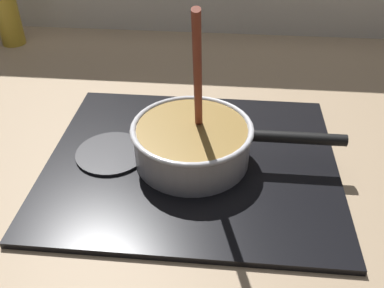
{
  "coord_description": "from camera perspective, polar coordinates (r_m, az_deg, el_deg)",
  "views": [
    {
      "loc": [
        0.03,
        -0.56,
        0.53
      ],
      "look_at": [
        -0.03,
        0.1,
        0.05
      ],
      "focal_mm": 40.02,
      "sensor_mm": 36.0,
      "label": 1
    }
  ],
  "objects": [
    {
      "name": "burner_ring",
      "position": [
        0.84,
        -0.0,
        -1.81
      ],
      "size": [
        0.18,
        0.18,
        0.01
      ],
      "primitive_type": "torus",
      "color": "#592D0C",
      "rests_on": "hob_plate"
    },
    {
      "name": "spare_burner",
      "position": [
        0.86,
        -10.7,
        -1.21
      ],
      "size": [
        0.14,
        0.14,
        0.01
      ],
      "primitive_type": "cylinder",
      "color": "#262628",
      "rests_on": "hob_plate"
    },
    {
      "name": "hob_plate",
      "position": [
        0.84,
        -0.0,
        -2.34
      ],
      "size": [
        0.56,
        0.48,
        0.01
      ],
      "primitive_type": "cube",
      "color": "black",
      "rests_on": "ground"
    },
    {
      "name": "ground",
      "position": [
        0.78,
        1.67,
        -8.42
      ],
      "size": [
        2.4,
        1.6,
        0.04
      ],
      "primitive_type": "cube",
      "color": "#9E8466"
    },
    {
      "name": "sauce_bottle",
      "position": [
        1.44,
        -23.43,
        15.66
      ],
      "size": [
        0.07,
        0.07,
        0.22
      ],
      "color": "gold",
      "rests_on": "ground"
    },
    {
      "name": "cooking_pan",
      "position": [
        0.81,
        0.17,
        0.34
      ],
      "size": [
        0.4,
        0.23,
        0.33
      ],
      "color": "silver",
      "rests_on": "hob_plate"
    }
  ]
}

